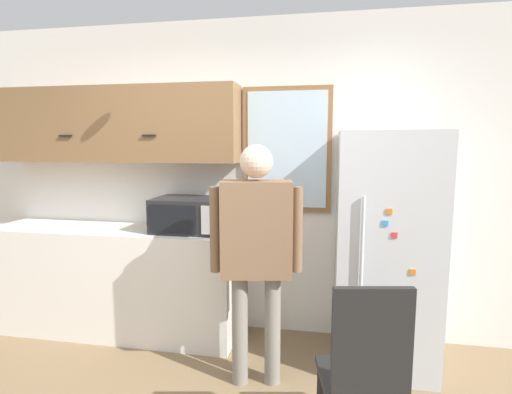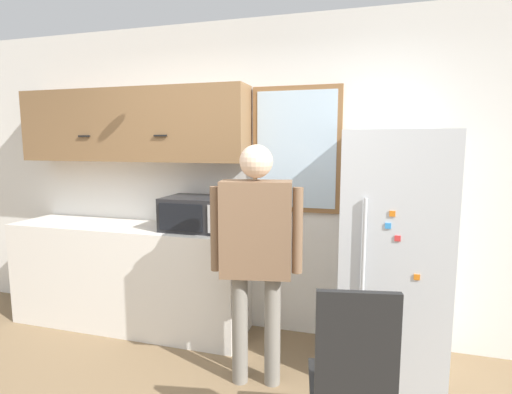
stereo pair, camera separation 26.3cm
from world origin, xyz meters
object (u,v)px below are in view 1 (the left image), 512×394
(microwave, at_px, (188,214))
(chair, at_px, (365,369))
(refrigerator, at_px, (385,250))
(person, at_px, (256,241))

(microwave, height_order, chair, microwave)
(refrigerator, bearing_deg, person, -152.57)
(chair, bearing_deg, microwave, -50.75)
(microwave, height_order, person, person)
(person, xyz_separation_m, chair, (0.67, -0.60, -0.49))
(microwave, xyz_separation_m, chair, (1.36, -1.16, -0.55))
(person, height_order, chair, person)
(microwave, bearing_deg, refrigerator, -3.67)
(microwave, distance_m, refrigerator, 1.60)
(microwave, xyz_separation_m, person, (0.69, -0.56, -0.06))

